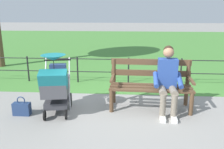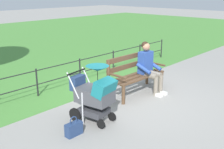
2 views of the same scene
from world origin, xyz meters
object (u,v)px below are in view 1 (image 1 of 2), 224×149
(person_on_bench, at_px, (168,78))
(handbag, at_px, (22,109))
(stroller, at_px, (56,84))
(park_bench, at_px, (151,82))

(person_on_bench, xyz_separation_m, handbag, (2.72, 0.33, -0.55))
(person_on_bench, height_order, handbag, person_on_bench)
(person_on_bench, distance_m, handbag, 2.80)
(stroller, bearing_deg, park_bench, -166.31)
(handbag, bearing_deg, park_bench, -167.21)
(person_on_bench, distance_m, stroller, 2.09)
(person_on_bench, relative_size, handbag, 3.45)
(park_bench, xyz_separation_m, stroller, (1.79, 0.44, 0.07))
(handbag, bearing_deg, person_on_bench, -173.12)
(park_bench, xyz_separation_m, person_on_bench, (-0.29, 0.22, 0.15))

